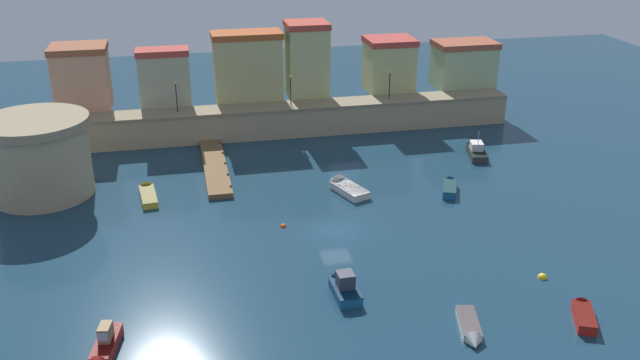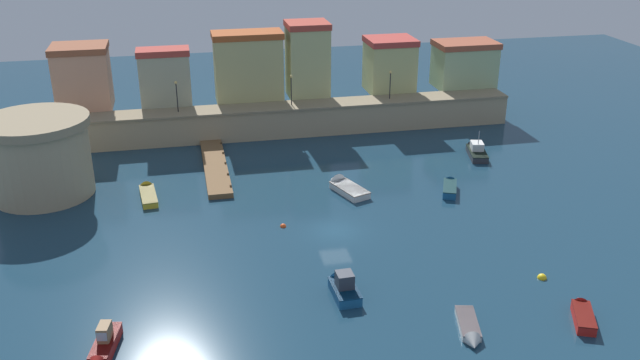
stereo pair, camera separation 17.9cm
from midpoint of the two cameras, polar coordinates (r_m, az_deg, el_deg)
name	(u,v)px [view 1 (the left image)]	position (r m, az deg, el deg)	size (l,w,h in m)	color
ground_plane	(336,231)	(58.45, 1.25, -4.23)	(141.23, 141.23, 0.00)	#19384C
quay_wall	(286,120)	(80.70, -2.86, 5.02)	(53.64, 3.77, 3.54)	tan
old_town_backdrop	(282,67)	(83.10, -3.22, 9.29)	(52.95, 5.37, 8.95)	tan
fortress_tower	(39,157)	(68.86, -22.32, 1.80)	(9.88, 9.88, 7.53)	tan
pier_dock	(215,167)	(71.65, -8.74, 1.08)	(2.34, 15.10, 0.70)	brown
quay_lamp_0	(176,92)	(78.59, -11.90, 7.18)	(0.32, 0.32, 3.53)	black
quay_lamp_1	(291,85)	(79.61, -2.51, 7.85)	(0.32, 0.32, 3.51)	black
quay_lamp_2	(390,80)	(82.35, 5.73, 8.23)	(0.32, 0.32, 3.39)	black
moored_boat_0	(450,186)	(67.07, 10.61, -0.51)	(2.82, 4.56, 1.15)	#195689
moored_boat_1	(147,192)	(66.80, -14.17, -1.01)	(1.92, 5.75, 1.28)	gold
moored_boat_2	(343,285)	(49.84, 1.85, -8.70)	(1.80, 4.17, 2.26)	#195689
moored_boat_3	(104,348)	(45.93, -17.54, -13.12)	(2.05, 4.90, 1.95)	red
moored_boat_4	(471,330)	(46.92, 12.25, -12.03)	(2.24, 4.61, 1.16)	silver
moored_boat_5	(343,186)	(66.10, 1.88, -0.51)	(3.62, 5.70, 1.80)	silver
moored_boat_6	(475,149)	(76.73, 12.66, 2.48)	(2.82, 5.62, 3.40)	#333338
moored_boat_7	(583,312)	(50.51, 20.84, -10.21)	(2.70, 4.26, 1.14)	red
mooring_buoy_0	(542,278)	(54.37, 17.83, -7.71)	(0.69, 0.69, 0.69)	yellow
mooring_buoy_1	(283,227)	(59.21, -3.14, -3.88)	(0.52, 0.52, 0.52)	#EA4C19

